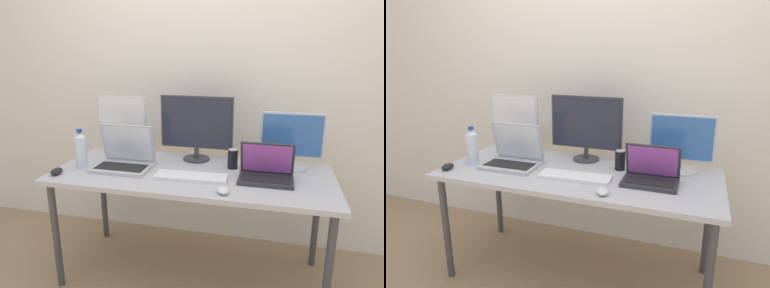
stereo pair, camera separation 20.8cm
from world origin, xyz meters
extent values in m
plane|color=#9E7F5B|center=(0.00, 0.00, 0.00)|extent=(16.00, 16.00, 0.00)
cube|color=silver|center=(0.00, 0.59, 1.30)|extent=(7.00, 0.08, 2.60)
cylinder|color=#424247|center=(-0.80, -0.31, 0.35)|extent=(0.04, 0.04, 0.71)
cylinder|color=#424247|center=(0.80, -0.31, 0.35)|extent=(0.04, 0.04, 0.71)
cylinder|color=#424247|center=(-0.80, 0.31, 0.35)|extent=(0.04, 0.04, 0.71)
cylinder|color=#424247|center=(0.80, 0.31, 0.35)|extent=(0.04, 0.04, 0.71)
cube|color=#B7B7BC|center=(0.00, 0.00, 0.72)|extent=(1.72, 0.74, 0.03)
cylinder|color=silver|center=(-0.56, 0.23, 0.75)|extent=(0.19, 0.19, 0.01)
cylinder|color=silver|center=(-0.56, 0.23, 0.79)|extent=(0.03, 0.03, 0.08)
cube|color=silver|center=(-0.56, 0.23, 1.00)|extent=(0.36, 0.02, 0.33)
cube|color=white|center=(-0.56, 0.22, 1.00)|extent=(0.34, 0.01, 0.31)
cylinder|color=#38383D|center=(-0.03, 0.24, 0.75)|extent=(0.18, 0.18, 0.01)
cylinder|color=#38383D|center=(-0.03, 0.24, 0.79)|extent=(0.03, 0.03, 0.08)
cube|color=#38383D|center=(-0.03, 0.24, 1.00)|extent=(0.49, 0.02, 0.35)
cube|color=#232838|center=(-0.03, 0.23, 1.00)|extent=(0.47, 0.01, 0.33)
cylinder|color=silver|center=(0.59, 0.23, 0.75)|extent=(0.22, 0.22, 0.01)
cylinder|color=silver|center=(0.59, 0.23, 0.78)|extent=(0.03, 0.03, 0.06)
cube|color=silver|center=(0.59, 0.23, 0.96)|extent=(0.39, 0.02, 0.28)
cube|color=#3366B2|center=(0.59, 0.22, 0.96)|extent=(0.37, 0.01, 0.26)
cube|color=#B7B7BC|center=(-0.44, -0.06, 0.75)|extent=(0.36, 0.26, 0.02)
cube|color=black|center=(-0.44, -0.08, 0.76)|extent=(0.32, 0.14, 0.00)
cube|color=#B7B7BC|center=(-0.44, 0.04, 0.89)|extent=(0.36, 0.07, 0.25)
cube|color=silver|center=(-0.44, 0.04, 0.88)|extent=(0.32, 0.06, 0.23)
cube|color=#2D2D33|center=(0.45, -0.05, 0.75)|extent=(0.31, 0.21, 0.02)
cube|color=black|center=(0.45, -0.07, 0.76)|extent=(0.27, 0.11, 0.00)
cube|color=#2D2D33|center=(0.45, 0.02, 0.86)|extent=(0.31, 0.07, 0.20)
cube|color=#A54CB2|center=(0.45, 0.01, 0.86)|extent=(0.28, 0.06, 0.18)
cube|color=white|center=(0.02, -0.11, 0.75)|extent=(0.43, 0.16, 0.02)
ellipsoid|color=black|center=(-0.79, -0.24, 0.76)|extent=(0.06, 0.10, 0.04)
ellipsoid|color=silver|center=(0.24, -0.27, 0.76)|extent=(0.09, 0.12, 0.03)
cylinder|color=silver|center=(-0.71, -0.09, 0.84)|extent=(0.08, 0.08, 0.21)
cone|color=silver|center=(-0.71, -0.09, 0.96)|extent=(0.07, 0.07, 0.03)
cylinder|color=#1938B2|center=(-0.71, -0.09, 0.99)|extent=(0.03, 0.03, 0.02)
cylinder|color=black|center=(0.24, 0.13, 0.80)|extent=(0.07, 0.07, 0.12)
cylinder|color=silver|center=(0.24, 0.13, 0.86)|extent=(0.06, 0.06, 0.00)
camera|label=1|loc=(0.48, -1.95, 1.48)|focal=32.00mm
camera|label=2|loc=(0.68, -1.89, 1.48)|focal=32.00mm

